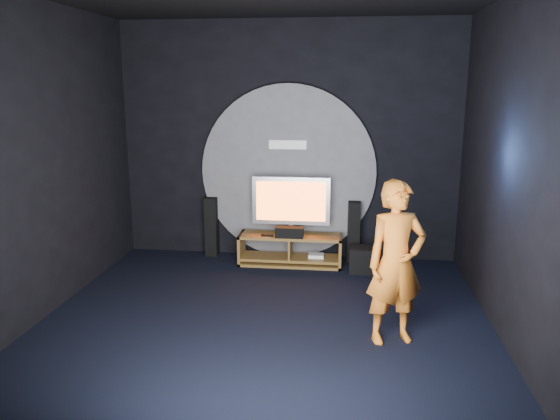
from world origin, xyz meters
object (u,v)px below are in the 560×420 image
object	(u,v)px
tower_speaker_right	(354,232)
subwoofer	(361,259)
tv	(291,203)
tower_speaker_left	(212,226)
player	(396,263)
media_console	(291,251)

from	to	relation	value
tower_speaker_right	subwoofer	bearing A→B (deg)	-76.86
tv	tower_speaker_right	world-z (taller)	tv
tv	tower_speaker_left	distance (m)	1.35
tower_speaker_right	subwoofer	size ratio (longest dim) A/B	2.54
tower_speaker_left	subwoofer	size ratio (longest dim) A/B	2.54
player	subwoofer	bearing A→B (deg)	78.19
media_console	tower_speaker_left	world-z (taller)	tower_speaker_left
tower_speaker_right	player	size ratio (longest dim) A/B	0.54
tower_speaker_left	subwoofer	distance (m)	2.34
tower_speaker_right	media_console	bearing A→B (deg)	-164.82
tv	subwoofer	distance (m)	1.28
tower_speaker_left	player	bearing A→B (deg)	-45.43
media_console	player	world-z (taller)	player
tower_speaker_right	subwoofer	xyz separation A→B (m)	(0.10, -0.45, -0.28)
media_console	tower_speaker_left	distance (m)	1.31
tv	tower_speaker_left	bearing A→B (deg)	169.41
tower_speaker_right	tv	bearing A→B (deg)	-168.92
tower_speaker_left	player	size ratio (longest dim) A/B	0.54
tv	player	bearing A→B (deg)	-61.05
tv	subwoofer	size ratio (longest dim) A/B	3.15
tower_speaker_right	player	world-z (taller)	player
media_console	tower_speaker_right	bearing A→B (deg)	15.18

